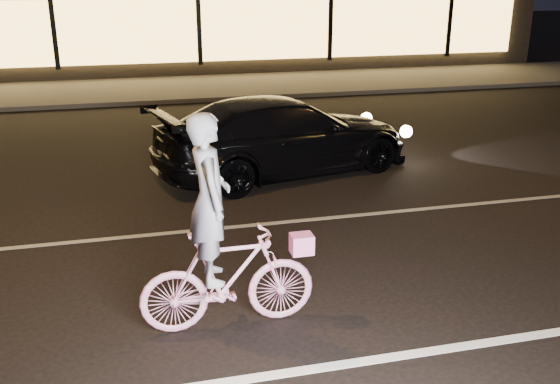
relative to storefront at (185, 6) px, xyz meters
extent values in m
plane|color=black|center=(0.00, -18.97, -2.15)|extent=(90.00, 90.00, 0.00)
cube|color=silver|center=(0.00, -20.47, -2.14)|extent=(60.00, 0.12, 0.01)
cube|color=gray|center=(0.00, -16.97, -2.14)|extent=(60.00, 0.10, 0.01)
cube|color=#383533|center=(0.00, -5.97, -2.09)|extent=(30.00, 4.00, 0.12)
cube|color=black|center=(0.00, 0.03, -0.15)|extent=(25.00, 8.00, 4.00)
cube|color=#FFC059|center=(0.00, -4.07, -0.55)|extent=(23.00, 0.15, 2.00)
cube|color=black|center=(-4.50, -4.15, -0.55)|extent=(0.15, 0.08, 2.20)
cube|color=black|center=(0.00, -4.15, -0.55)|extent=(0.15, 0.08, 2.20)
cube|color=black|center=(4.50, -4.15, -0.55)|extent=(0.15, 0.08, 2.20)
cube|color=black|center=(9.00, -4.15, -0.55)|extent=(0.15, 0.08, 2.20)
imported|color=#E23C8F|center=(-1.64, -19.53, -1.61)|extent=(1.79, 0.50, 1.07)
imported|color=white|center=(-1.79, -19.53, -0.74)|extent=(0.40, 0.61, 1.69)
cube|color=#DA549B|center=(-0.87, -19.53, -1.31)|extent=(0.22, 0.18, 0.20)
imported|color=black|center=(0.19, -14.64, -1.46)|extent=(5.04, 3.04, 1.37)
sphere|color=#FFF2BF|center=(2.22, -13.47, -1.52)|extent=(0.23, 0.23, 0.23)
sphere|color=#FFF2BF|center=(2.53, -14.68, -1.52)|extent=(0.23, 0.23, 0.23)
camera|label=1|loc=(-2.48, -25.10, 1.31)|focal=40.00mm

